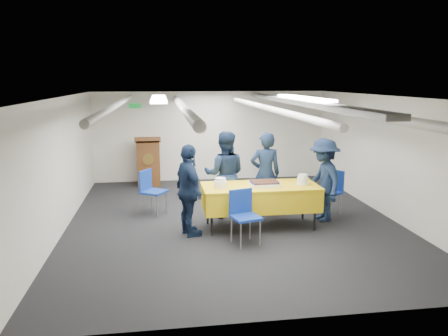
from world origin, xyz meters
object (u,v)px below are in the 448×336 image
(podium, at_px, (149,161))
(chair_right, at_px, (331,188))
(chair_left, at_px, (150,187))
(sailor_c, at_px, (189,191))
(sailor_d, at_px, (324,180))
(serving_table, at_px, (260,197))
(sheet_cake, at_px, (264,183))
(sailor_a, at_px, (265,174))
(chair_near, at_px, (243,211))
(sailor_b, at_px, (225,174))

(podium, height_order, chair_right, podium)
(chair_left, distance_m, sailor_c, 1.51)
(sailor_d, bearing_deg, chair_left, -110.58)
(serving_table, distance_m, chair_left, 2.24)
(sheet_cake, xyz_separation_m, chair_right, (1.49, 0.60, -0.28))
(sheet_cake, height_order, sailor_a, sailor_a)
(sailor_a, bearing_deg, chair_near, 65.45)
(sailor_a, bearing_deg, serving_table, 71.73)
(podium, height_order, sailor_d, sailor_d)
(podium, distance_m, chair_right, 4.62)
(chair_left, relative_size, sailor_c, 0.56)
(chair_near, height_order, sailor_c, sailor_c)
(sheet_cake, relative_size, chair_right, 0.57)
(chair_right, xyz_separation_m, sailor_b, (-2.08, 0.17, 0.29))
(chair_left, bearing_deg, sailor_a, -9.25)
(sailor_a, height_order, sailor_c, sailor_a)
(serving_table, xyz_separation_m, sailor_c, (-1.27, -0.22, 0.22))
(sheet_cake, bearing_deg, sailor_c, -171.83)
(chair_near, bearing_deg, chair_left, 130.11)
(serving_table, distance_m, sailor_c, 1.31)
(sheet_cake, relative_size, sailor_c, 0.32)
(podium, relative_size, sailor_b, 0.76)
(chair_right, relative_size, sailor_d, 0.56)
(chair_near, distance_m, sailor_c, 0.99)
(serving_table, height_order, chair_right, chair_right)
(sailor_d, bearing_deg, serving_table, -85.17)
(podium, xyz_separation_m, sailor_a, (2.29, -2.75, 0.20))
(podium, bearing_deg, sheet_cake, -59.33)
(sailor_c, relative_size, sailor_d, 1.01)
(sheet_cake, xyz_separation_m, sailor_c, (-1.33, -0.19, -0.03))
(podium, bearing_deg, chair_left, -88.07)
(sheet_cake, distance_m, sailor_c, 1.35)
(sailor_b, height_order, sailor_c, sailor_b)
(sheet_cake, height_order, chair_near, chair_near)
(sheet_cake, bearing_deg, sailor_b, 127.66)
(sheet_cake, height_order, chair_right, chair_right)
(chair_right, bearing_deg, serving_table, -159.94)
(serving_table, xyz_separation_m, chair_right, (1.55, 0.57, -0.03))
(sheet_cake, distance_m, podium, 4.10)
(chair_left, xyz_separation_m, sailor_b, (1.42, -0.37, 0.29))
(podium, distance_m, sailor_b, 3.15)
(serving_table, height_order, sailor_b, sailor_b)
(chair_right, bearing_deg, sailor_a, 172.33)
(chair_near, relative_size, sailor_a, 0.54)
(sailor_a, bearing_deg, chair_left, -7.72)
(chair_left, bearing_deg, sailor_c, -62.98)
(sheet_cake, distance_m, chair_left, 2.32)
(podium, relative_size, chair_right, 1.44)
(sailor_c, bearing_deg, sheet_cake, -100.29)
(sheet_cake, relative_size, podium, 0.40)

